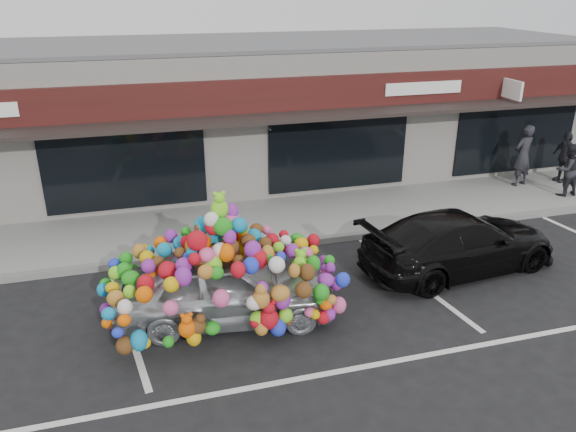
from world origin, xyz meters
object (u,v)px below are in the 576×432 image
object	(u,v)px
toy_car	(225,278)
pedestrian_c	(564,157)
black_sedan	(459,242)
pedestrian_b	(568,170)
pedestrian_a	(523,155)

from	to	relation	value
toy_car	pedestrian_c	bearing A→B (deg)	-59.93
toy_car	black_sedan	bearing A→B (deg)	-75.82
pedestrian_b	black_sedan	bearing A→B (deg)	29.23
toy_car	pedestrian_b	distance (m)	11.30
toy_car	pedestrian_c	xyz separation A→B (m)	(11.51, 4.68, 0.08)
toy_car	pedestrian_c	world-z (taller)	toy_car
pedestrian_b	pedestrian_a	bearing A→B (deg)	-58.56
black_sedan	pedestrian_b	bearing A→B (deg)	-67.91
pedestrian_c	toy_car	bearing A→B (deg)	-69.21
black_sedan	pedestrian_a	xyz separation A→B (m)	(4.69, 4.15, 0.44)
toy_car	pedestrian_b	bearing A→B (deg)	-63.47
pedestrian_a	black_sedan	bearing A→B (deg)	27.53
pedestrian_a	pedestrian_c	distance (m)	1.50
pedestrian_a	toy_car	bearing A→B (deg)	11.29
pedestrian_a	pedestrian_b	distance (m)	1.34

